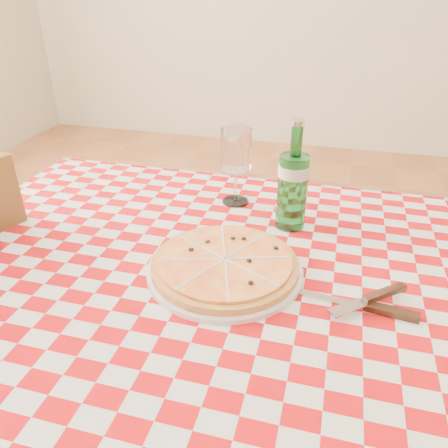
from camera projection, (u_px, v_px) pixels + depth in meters
The scene contains 6 objects.
dining_table at pixel (226, 305), 0.91m from camera, with size 1.20×0.80×0.75m.
tablecloth at pixel (226, 268), 0.86m from camera, with size 1.30×0.90×0.01m, color #B20B0E.
pizza_plate at pixel (225, 264), 0.84m from camera, with size 0.30×0.30×0.04m, color #D08845, non-canonical shape.
water_bottle at pixel (294, 176), 0.94m from camera, with size 0.07×0.07×0.25m, color #1B6C26, non-canonical shape.
wine_glass at pixel (236, 167), 1.07m from camera, with size 0.07×0.07×0.19m, color silver, non-canonical shape.
cutlery at pixel (364, 302), 0.75m from camera, with size 0.23×0.19×0.02m, color silver, non-canonical shape.
Camera 1 is at (0.18, -0.69, 1.25)m, focal length 35.00 mm.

